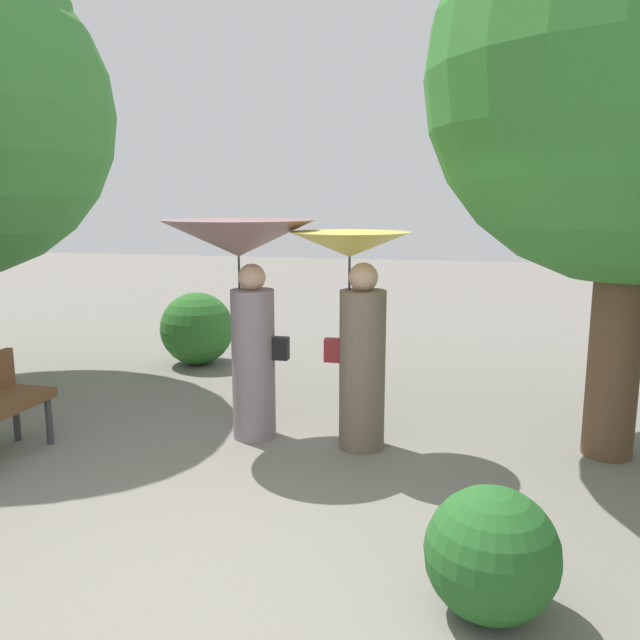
% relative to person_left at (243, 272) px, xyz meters
% --- Properties ---
extents(ground_plane, '(40.00, 40.00, 0.00)m').
position_rel_person_left_xyz_m(ground_plane, '(0.58, -2.05, -1.50)').
color(ground_plane, slate).
extents(person_left, '(1.35, 1.35, 1.96)m').
position_rel_person_left_xyz_m(person_left, '(0.00, 0.00, 0.00)').
color(person_left, gray).
rests_on(person_left, ground).
extents(person_right, '(1.01, 1.01, 1.86)m').
position_rel_person_left_xyz_m(person_right, '(1.01, -0.03, -0.28)').
color(person_right, '#6B5B4C').
rests_on(person_right, ground).
extents(bush_path_left, '(0.69, 0.69, 0.69)m').
position_rel_person_left_xyz_m(bush_path_left, '(2.10, -2.17, -1.16)').
color(bush_path_left, '#235B23').
rests_on(bush_path_left, ground).
extents(bush_path_right, '(0.95, 0.95, 0.95)m').
position_rel_person_left_xyz_m(bush_path_right, '(-1.50, 2.34, -1.03)').
color(bush_path_right, '#2D6B28').
rests_on(bush_path_right, ground).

